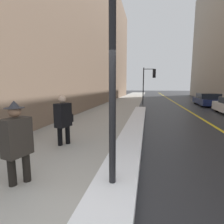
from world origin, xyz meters
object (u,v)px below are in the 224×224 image
at_px(traffic_light_near, 150,78).
at_px(pedestrian_trailing, 17,140).
at_px(lamp_post, 112,45).
at_px(parked_car_navy, 207,100).
at_px(pedestrian_with_shoulder_bag, 63,118).

relative_size(traffic_light_near, pedestrian_trailing, 2.32).
xyz_separation_m(lamp_post, pedestrian_trailing, (-1.86, -0.07, -1.67)).
distance_m(traffic_light_near, parked_car_navy, 6.16).
height_order(traffic_light_near, pedestrian_trailing, traffic_light_near).
bearing_deg(lamp_post, pedestrian_with_shoulder_bag, 132.38).
xyz_separation_m(traffic_light_near, parked_car_navy, (5.76, 0.06, -2.20)).
distance_m(traffic_light_near, pedestrian_trailing, 16.64).
bearing_deg(parked_car_navy, traffic_light_near, 93.11).
height_order(lamp_post, parked_car_navy, lamp_post).
height_order(lamp_post, traffic_light_near, lamp_post).
bearing_deg(pedestrian_trailing, traffic_light_near, -176.04).
xyz_separation_m(lamp_post, pedestrian_with_shoulder_bag, (-2.09, 2.30, -1.67)).
xyz_separation_m(pedestrian_trailing, pedestrian_with_shoulder_bag, (-0.23, 2.36, -0.00)).
bearing_deg(traffic_light_near, parked_car_navy, -7.13).
relative_size(traffic_light_near, parked_car_navy, 0.79).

